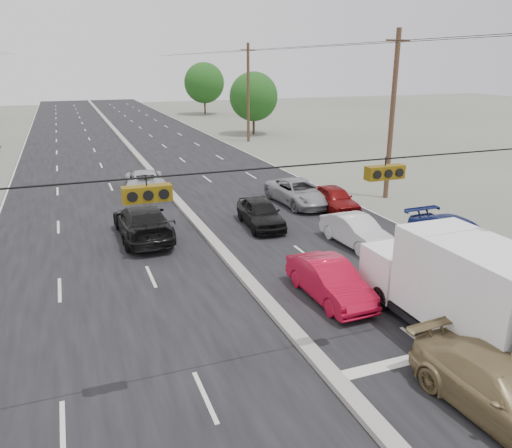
% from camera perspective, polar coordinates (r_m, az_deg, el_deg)
% --- Properties ---
extents(ground, '(200.00, 200.00, 0.00)m').
position_cam_1_polar(ground, '(14.54, 7.72, -16.12)').
color(ground, '#606356').
rests_on(ground, ground).
extents(road_surface, '(20.00, 160.00, 0.02)m').
position_cam_1_polar(road_surface, '(41.69, -12.39, 6.37)').
color(road_surface, black).
rests_on(road_surface, ground).
extents(center_median, '(0.50, 160.00, 0.20)m').
position_cam_1_polar(center_median, '(41.67, -12.40, 6.50)').
color(center_median, gray).
rests_on(center_median, ground).
extents(utility_pole_right_b, '(1.60, 0.30, 10.00)m').
position_cam_1_polar(utility_pole_right_b, '(31.62, 15.29, 11.93)').
color(utility_pole_right_b, '#422D1E').
rests_on(utility_pole_right_b, ground).
extents(utility_pole_right_c, '(1.60, 0.30, 10.00)m').
position_cam_1_polar(utility_pole_right_c, '(53.83, -0.90, 14.80)').
color(utility_pole_right_c, '#422D1E').
rests_on(utility_pole_right_c, ground).
extents(traffic_signals, '(25.00, 0.30, 0.54)m').
position_cam_1_polar(traffic_signals, '(13.08, 14.15, 5.89)').
color(traffic_signals, black).
rests_on(traffic_signals, ground).
extents(tree_right_mid, '(5.60, 5.60, 7.14)m').
position_cam_1_polar(tree_right_mid, '(59.42, -0.27, 14.36)').
color(tree_right_mid, '#382619').
rests_on(tree_right_mid, ground).
extents(tree_right_far, '(6.40, 6.40, 8.16)m').
position_cam_1_polar(tree_right_far, '(83.47, -5.94, 15.75)').
color(tree_right_far, '#382619').
rests_on(tree_right_far, ground).
extents(box_truck, '(2.32, 6.45, 3.27)m').
position_cam_1_polar(box_truck, '(16.31, 21.84, -6.64)').
color(box_truck, black).
rests_on(box_truck, ground).
extents(tan_sedan, '(2.37, 5.04, 1.42)m').
position_cam_1_polar(tan_sedan, '(13.74, 26.31, -16.74)').
color(tan_sedan, olive).
rests_on(tan_sedan, ground).
extents(red_sedan, '(1.58, 4.29, 1.40)m').
position_cam_1_polar(red_sedan, '(18.06, 8.42, -6.45)').
color(red_sedan, '#B60B28').
rests_on(red_sedan, ground).
extents(queue_car_a, '(2.03, 4.39, 1.46)m').
position_cam_1_polar(queue_car_a, '(25.63, 0.52, 1.26)').
color(queue_car_a, black).
rests_on(queue_car_a, ground).
extents(queue_car_b, '(1.74, 4.28, 1.38)m').
position_cam_1_polar(queue_car_b, '(23.41, 11.41, -0.86)').
color(queue_car_b, silver).
rests_on(queue_car_b, ground).
extents(queue_car_c, '(2.78, 5.43, 1.47)m').
position_cam_1_polar(queue_car_c, '(29.82, 4.95, 3.60)').
color(queue_car_c, gray).
rests_on(queue_car_c, ground).
extents(queue_car_d, '(2.25, 5.39, 1.56)m').
position_cam_1_polar(queue_car_d, '(23.51, 22.14, -1.56)').
color(queue_car_d, navy).
rests_on(queue_car_d, ground).
extents(queue_car_e, '(1.91, 4.21, 1.40)m').
position_cam_1_polar(queue_car_e, '(28.78, 8.99, 2.85)').
color(queue_car_e, maroon).
rests_on(queue_car_e, ground).
extents(oncoming_near, '(2.40, 5.72, 1.65)m').
position_cam_1_polar(oncoming_near, '(24.49, -12.82, 0.22)').
color(oncoming_near, black).
rests_on(oncoming_near, ground).
extents(oncoming_far, '(3.00, 5.54, 1.47)m').
position_cam_1_polar(oncoming_far, '(33.43, -12.60, 4.82)').
color(oncoming_far, '#ADB0B5').
rests_on(oncoming_far, ground).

